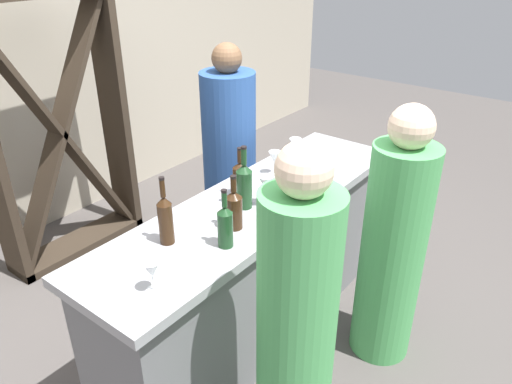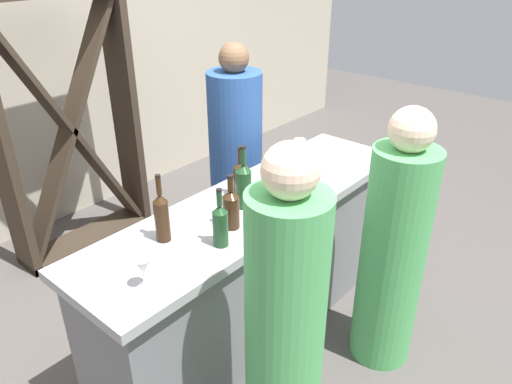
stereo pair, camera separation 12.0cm
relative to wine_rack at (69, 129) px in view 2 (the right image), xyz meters
The scene contains 16 objects.
ground_plane 1.90m from the wine_rack, 85.68° to the right, with size 12.00×12.00×0.00m, color #4C4744.
back_wall 0.73m from the wine_rack, 77.24° to the left, with size 8.00×0.10×2.80m, color #B2A893.
bar_counter 1.72m from the wine_rack, 85.68° to the right, with size 2.15×0.59×0.90m.
wine_rack is the anchor object (origin of this frame).
wine_bottle_leftmost_amber_brown 1.64m from the wine_rack, 105.79° to the right, with size 0.07×0.07×0.33m.
wine_bottle_second_left_olive_green 1.83m from the wine_rack, 99.49° to the right, with size 0.07×0.07×0.29m.
wine_bottle_center_amber_brown 1.74m from the wine_rack, 95.21° to the right, with size 0.08×0.08×0.28m.
wine_bottle_second_right_olive_green 1.65m from the wine_rack, 88.87° to the right, with size 0.08×0.08×0.34m.
wine_bottle_rightmost_amber_brown 1.56m from the wine_rack, 85.74° to the right, with size 0.08×0.08×0.28m.
wine_glass_near_left 1.93m from the wine_rack, 111.91° to the right, with size 0.07×0.07×0.14m.
wine_glass_near_center 1.73m from the wine_rack, 86.24° to the right, with size 0.08×0.08×0.17m.
wine_glass_near_right 1.68m from the wine_rack, 66.78° to the right, with size 0.07×0.07×0.16m.
wine_glass_far_left 1.60m from the wine_rack, 73.40° to the right, with size 0.07×0.07×0.14m.
person_left_guest 2.37m from the wine_rack, 78.78° to the right, with size 0.41×0.41×1.48m.
person_center_guest 2.35m from the wine_rack, 101.27° to the right, with size 0.37×0.37×1.58m.
person_server_behind 1.22m from the wine_rack, 55.50° to the right, with size 0.48×0.48×1.57m.
Camera 2 is at (-1.74, -1.50, 2.15)m, focal length 34.37 mm.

